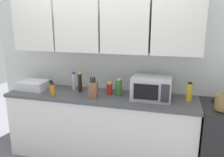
{
  "coord_description": "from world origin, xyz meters",
  "views": [
    {
      "loc": [
        0.91,
        -3.05,
        1.86
      ],
      "look_at": [
        0.15,
        -0.25,
        1.12
      ],
      "focal_mm": 37.02,
      "sensor_mm": 36.0,
      "label": 1
    }
  ],
  "objects_px": {
    "bottle_amber_vinegar": "(53,90)",
    "bottle_yellow_mustard": "(189,92)",
    "bottle_spice_jar": "(51,86)",
    "bottle_red_sauce": "(109,89)",
    "knife_block": "(93,90)",
    "bottle_soy_dark": "(80,83)",
    "microwave": "(151,88)",
    "dish_rack": "(33,85)",
    "bottle_green_oil": "(119,88)",
    "bottle_clear_tall": "(74,81)"
  },
  "relations": [
    {
      "from": "dish_rack",
      "to": "bottle_red_sauce",
      "type": "bearing_deg",
      "value": 2.97
    },
    {
      "from": "dish_rack",
      "to": "bottle_clear_tall",
      "type": "relative_size",
      "value": 1.56
    },
    {
      "from": "bottle_soy_dark",
      "to": "bottle_red_sauce",
      "type": "height_order",
      "value": "bottle_soy_dark"
    },
    {
      "from": "bottle_soy_dark",
      "to": "bottle_amber_vinegar",
      "type": "xyz_separation_m",
      "value": [
        -0.26,
        -0.27,
        -0.05
      ]
    },
    {
      "from": "bottle_yellow_mustard",
      "to": "bottle_red_sauce",
      "type": "height_order",
      "value": "bottle_yellow_mustard"
    },
    {
      "from": "bottle_spice_jar",
      "to": "bottle_clear_tall",
      "type": "relative_size",
      "value": 0.62
    },
    {
      "from": "dish_rack",
      "to": "knife_block",
      "type": "distance_m",
      "value": 0.95
    },
    {
      "from": "bottle_spice_jar",
      "to": "bottle_clear_tall",
      "type": "bearing_deg",
      "value": 31.39
    },
    {
      "from": "dish_rack",
      "to": "bottle_amber_vinegar",
      "type": "distance_m",
      "value": 0.48
    },
    {
      "from": "bottle_spice_jar",
      "to": "bottle_red_sauce",
      "type": "height_order",
      "value": "bottle_red_sauce"
    },
    {
      "from": "dish_rack",
      "to": "bottle_spice_jar",
      "type": "xyz_separation_m",
      "value": [
        0.29,
        -0.02,
        0.01
      ]
    },
    {
      "from": "microwave",
      "to": "bottle_amber_vinegar",
      "type": "distance_m",
      "value": 1.26
    },
    {
      "from": "bottle_green_oil",
      "to": "bottle_clear_tall",
      "type": "xyz_separation_m",
      "value": [
        -0.67,
        0.1,
        0.01
      ]
    },
    {
      "from": "knife_block",
      "to": "bottle_clear_tall",
      "type": "height_order",
      "value": "knife_block"
    },
    {
      "from": "bottle_green_oil",
      "to": "bottle_clear_tall",
      "type": "bearing_deg",
      "value": 171.41
    },
    {
      "from": "microwave",
      "to": "dish_rack",
      "type": "height_order",
      "value": "microwave"
    },
    {
      "from": "microwave",
      "to": "bottle_green_oil",
      "type": "bearing_deg",
      "value": 178.07
    },
    {
      "from": "bottle_green_oil",
      "to": "bottle_red_sauce",
      "type": "relative_size",
      "value": 1.37
    },
    {
      "from": "microwave",
      "to": "bottle_yellow_mustard",
      "type": "bearing_deg",
      "value": 4.23
    },
    {
      "from": "bottle_amber_vinegar",
      "to": "bottle_yellow_mustard",
      "type": "distance_m",
      "value": 1.7
    },
    {
      "from": "bottle_soy_dark",
      "to": "microwave",
      "type": "bearing_deg",
      "value": -1.69
    },
    {
      "from": "dish_rack",
      "to": "bottle_red_sauce",
      "type": "height_order",
      "value": "bottle_red_sauce"
    },
    {
      "from": "microwave",
      "to": "bottle_green_oil",
      "type": "height_order",
      "value": "microwave"
    },
    {
      "from": "bottle_yellow_mustard",
      "to": "bottle_clear_tall",
      "type": "height_order",
      "value": "bottle_clear_tall"
    },
    {
      "from": "bottle_green_oil",
      "to": "bottle_yellow_mustard",
      "type": "xyz_separation_m",
      "value": [
        0.87,
        0.02,
        0.01
      ]
    },
    {
      "from": "dish_rack",
      "to": "bottle_green_oil",
      "type": "height_order",
      "value": "bottle_green_oil"
    },
    {
      "from": "knife_block",
      "to": "bottle_soy_dark",
      "type": "bearing_deg",
      "value": 145.44
    },
    {
      "from": "bottle_spice_jar",
      "to": "bottle_soy_dark",
      "type": "bearing_deg",
      "value": 10.99
    },
    {
      "from": "dish_rack",
      "to": "knife_block",
      "type": "bearing_deg",
      "value": -7.41
    },
    {
      "from": "dish_rack",
      "to": "bottle_yellow_mustard",
      "type": "height_order",
      "value": "bottle_yellow_mustard"
    },
    {
      "from": "bottle_soy_dark",
      "to": "bottle_yellow_mustard",
      "type": "bearing_deg",
      "value": 0.19
    },
    {
      "from": "bottle_yellow_mustard",
      "to": "bottle_amber_vinegar",
      "type": "bearing_deg",
      "value": -170.8
    },
    {
      "from": "bottle_soy_dark",
      "to": "bottle_amber_vinegar",
      "type": "distance_m",
      "value": 0.38
    },
    {
      "from": "dish_rack",
      "to": "bottle_soy_dark",
      "type": "height_order",
      "value": "bottle_soy_dark"
    },
    {
      "from": "bottle_soy_dark",
      "to": "bottle_red_sauce",
      "type": "bearing_deg",
      "value": 0.67
    },
    {
      "from": "dish_rack",
      "to": "bottle_yellow_mustard",
      "type": "distance_m",
      "value": 2.11
    },
    {
      "from": "knife_block",
      "to": "bottle_yellow_mustard",
      "type": "bearing_deg",
      "value": 8.82
    },
    {
      "from": "knife_block",
      "to": "bottle_soy_dark",
      "type": "height_order",
      "value": "bottle_soy_dark"
    },
    {
      "from": "microwave",
      "to": "bottle_clear_tall",
      "type": "height_order",
      "value": "microwave"
    },
    {
      "from": "bottle_yellow_mustard",
      "to": "bottle_red_sauce",
      "type": "bearing_deg",
      "value": 179.99
    },
    {
      "from": "bottle_yellow_mustard",
      "to": "microwave",
      "type": "bearing_deg",
      "value": -175.77
    },
    {
      "from": "microwave",
      "to": "bottle_clear_tall",
      "type": "xyz_separation_m",
      "value": [
        -1.09,
        0.12,
        -0.02
      ]
    },
    {
      "from": "microwave",
      "to": "bottle_soy_dark",
      "type": "bearing_deg",
      "value": 178.31
    },
    {
      "from": "microwave",
      "to": "dish_rack",
      "type": "relative_size",
      "value": 1.26
    },
    {
      "from": "microwave",
      "to": "bottle_green_oil",
      "type": "distance_m",
      "value": 0.42
    },
    {
      "from": "bottle_green_oil",
      "to": "bottle_red_sauce",
      "type": "bearing_deg",
      "value": 171.57
    },
    {
      "from": "knife_block",
      "to": "bottle_red_sauce",
      "type": "relative_size",
      "value": 1.67
    },
    {
      "from": "microwave",
      "to": "bottle_red_sauce",
      "type": "xyz_separation_m",
      "value": [
        -0.55,
        0.03,
        -0.06
      ]
    },
    {
      "from": "microwave",
      "to": "dish_rack",
      "type": "xyz_separation_m",
      "value": [
        -1.66,
        -0.02,
        -0.08
      ]
    },
    {
      "from": "dish_rack",
      "to": "bottle_yellow_mustard",
      "type": "bearing_deg",
      "value": 1.56
    }
  ]
}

